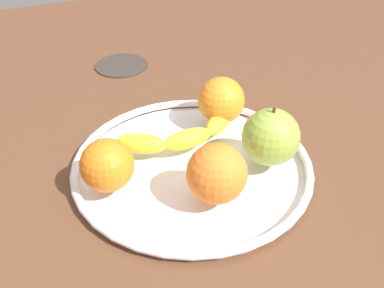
% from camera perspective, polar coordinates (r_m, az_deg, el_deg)
% --- Properties ---
extents(ground_plane, '(1.66, 1.66, 0.04)m').
position_cam_1_polar(ground_plane, '(0.68, 0.00, -4.60)').
color(ground_plane, brown).
extents(fruit_bowl, '(0.36, 0.36, 0.02)m').
position_cam_1_polar(fruit_bowl, '(0.66, 0.00, -2.70)').
color(fruit_bowl, white).
rests_on(fruit_bowl, ground_plane).
extents(banana, '(0.22, 0.08, 0.03)m').
position_cam_1_polar(banana, '(0.69, -0.84, 1.40)').
color(banana, yellow).
rests_on(banana, fruit_bowl).
extents(apple, '(0.08, 0.08, 0.09)m').
position_cam_1_polar(apple, '(0.64, 10.08, 0.90)').
color(apple, '#8EAE3F').
rests_on(apple, fruit_bowl).
extents(orange_back_left, '(0.08, 0.08, 0.08)m').
position_cam_1_polar(orange_back_left, '(0.57, 3.08, -3.83)').
color(orange_back_left, orange).
rests_on(orange_back_left, fruit_bowl).
extents(orange_center, '(0.07, 0.07, 0.07)m').
position_cam_1_polar(orange_center, '(0.60, -10.85, -2.69)').
color(orange_center, orange).
rests_on(orange_center, fruit_bowl).
extents(orange_front_right, '(0.08, 0.08, 0.08)m').
position_cam_1_polar(orange_front_right, '(0.73, 3.76, 5.61)').
color(orange_front_right, orange).
rests_on(orange_front_right, fruit_bowl).
extents(ambient_coaster, '(0.11, 0.11, 0.01)m').
position_cam_1_polar(ambient_coaster, '(0.97, -9.04, 10.02)').
color(ambient_coaster, '#342E28').
rests_on(ambient_coaster, ground_plane).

